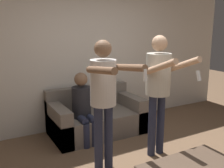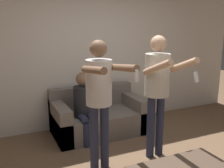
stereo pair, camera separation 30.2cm
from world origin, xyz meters
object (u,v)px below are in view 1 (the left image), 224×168
Objects in this scene: couch at (96,118)px; person_standing_left at (104,91)px; person_seated at (83,105)px; person_standing_right at (159,82)px.

person_standing_left is at bearing -110.28° from couch.
person_seated is (-0.32, -0.20, 0.34)m from couch.
person_standing_right is (0.43, -1.15, 0.83)m from couch.
couch is at bearing 69.72° from person_standing_left.
couch is at bearing 32.41° from person_seated.
person_standing_right reaches higher than couch.
couch is 0.51m from person_seated.
person_standing_right reaches higher than person_seated.
person_standing_left is at bearing -179.63° from person_standing_right.
couch is 1.48m from person_standing_right.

